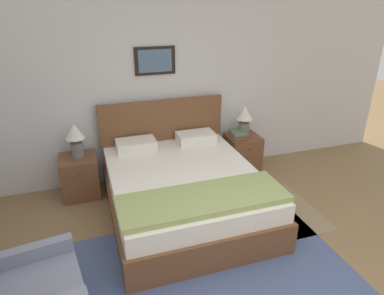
{
  "coord_description": "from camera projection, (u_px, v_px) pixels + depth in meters",
  "views": [
    {
      "loc": [
        -1.17,
        -1.6,
        2.48
      ],
      "look_at": [
        -0.1,
        1.62,
        0.97
      ],
      "focal_mm": 32.0,
      "sensor_mm": 36.0,
      "label": 1
    }
  ],
  "objects": [
    {
      "name": "wall_back",
      "position": [
        169.0,
        88.0,
        4.78
      ],
      "size": [
        7.34,
        0.09,
        2.6
      ],
      "color": "silver",
      "rests_on": "ground_plane"
    },
    {
      "name": "area_rug_main",
      "position": [
        218.0,
        278.0,
        3.27
      ],
      "size": [
        2.63,
        1.97,
        0.01
      ],
      "color": "#47567F",
      "rests_on": "ground_plane"
    },
    {
      "name": "area_rug_bedside",
      "position": [
        277.0,
        211.0,
        4.3
      ],
      "size": [
        0.96,
        1.13,
        0.01
      ],
      "color": "#897556",
      "rests_on": "ground_plane"
    },
    {
      "name": "bed",
      "position": [
        184.0,
        190.0,
        4.16
      ],
      "size": [
        1.76,
        2.14,
        1.17
      ],
      "color": "brown",
      "rests_on": "ground_plane"
    },
    {
      "name": "nightstand_near_window",
      "position": [
        80.0,
        176.0,
        4.55
      ],
      "size": [
        0.47,
        0.48,
        0.56
      ],
      "color": "brown",
      "rests_on": "ground_plane"
    },
    {
      "name": "nightstand_by_door",
      "position": [
        242.0,
        153.0,
        5.23
      ],
      "size": [
        0.47,
        0.48,
        0.56
      ],
      "color": "brown",
      "rests_on": "ground_plane"
    },
    {
      "name": "table_lamp_near_window",
      "position": [
        75.0,
        137.0,
        4.35
      ],
      "size": [
        0.25,
        0.25,
        0.45
      ],
      "color": "slate",
      "rests_on": "nightstand_near_window"
    },
    {
      "name": "table_lamp_by_door",
      "position": [
        244.0,
        117.0,
        5.03
      ],
      "size": [
        0.25,
        0.25,
        0.45
      ],
      "color": "slate",
      "rests_on": "nightstand_by_door"
    },
    {
      "name": "book_thick_bottom",
      "position": [
        238.0,
        137.0,
        5.04
      ],
      "size": [
        0.22,
        0.22,
        0.03
      ],
      "rotation": [
        0.0,
        0.0,
        0.05
      ],
      "color": "#4C7551",
      "rests_on": "nightstand_by_door"
    },
    {
      "name": "book_hardcover_middle",
      "position": [
        238.0,
        135.0,
        5.03
      ],
      "size": [
        0.22,
        0.23,
        0.04
      ],
      "rotation": [
        0.0,
        0.0,
        0.03
      ],
      "color": "#B7332D",
      "rests_on": "book_thick_bottom"
    },
    {
      "name": "book_novel_upper",
      "position": [
        239.0,
        132.0,
        5.01
      ],
      "size": [
        0.24,
        0.28,
        0.03
      ],
      "rotation": [
        0.0,
        0.0,
        -0.09
      ],
      "color": "#4C7551",
      "rests_on": "book_hardcover_middle"
    }
  ]
}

